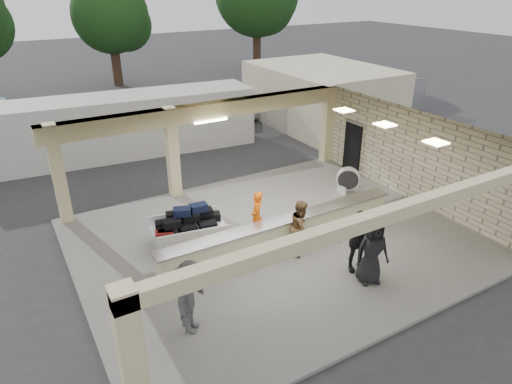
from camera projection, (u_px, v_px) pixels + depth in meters
ground at (274, 242)px, 14.68m from camera, size 120.00×120.00×0.00m
pavilion at (269, 195)px, 14.72m from camera, size 12.01×10.00×3.55m
baggage_counter at (283, 233)px, 14.04m from camera, size 8.20×0.58×0.98m
luggage_cart at (188, 225)px, 14.06m from camera, size 2.46×1.77×1.31m
drum_fan at (348, 179)px, 17.69m from camera, size 0.87×0.81×0.99m
baggage_handler at (257, 216)px, 14.30m from camera, size 0.57×0.69×1.67m
passenger_a at (301, 227)px, 13.62m from camera, size 0.87×0.84×1.73m
passenger_b at (357, 241)px, 12.75m from camera, size 1.18×0.81×1.90m
passenger_c at (191, 297)px, 10.50m from camera, size 1.17×1.18×1.90m
passenger_d at (372, 251)px, 12.25m from camera, size 1.01×0.65×1.93m
car_white_a at (260, 102)px, 27.82m from camera, size 5.63×2.70×1.60m
car_white_b at (333, 89)px, 31.56m from camera, size 4.69×2.44×1.41m
car_dark at (244, 95)px, 30.28m from camera, size 3.92×3.23×1.27m
container_white at (118, 126)px, 21.43m from camera, size 13.08×3.74×2.80m
fence at (352, 105)px, 26.27m from camera, size 12.06×0.06×2.03m
tree_mid at (114, 18)px, 34.04m from camera, size 6.00×5.60×8.00m
adjacent_building at (321, 95)px, 26.13m from camera, size 6.00×8.00×3.20m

